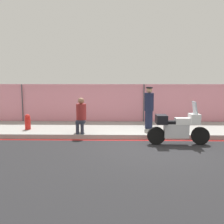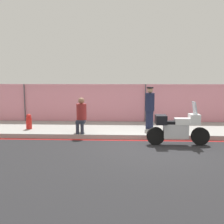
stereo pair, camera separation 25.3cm
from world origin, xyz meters
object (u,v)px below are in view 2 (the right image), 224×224
(person_seated_on_curb, at_px, (81,113))
(fire_hydrant, at_px, (29,122))
(motorcycle, at_px, (177,128))
(officer_standing, at_px, (150,107))

(person_seated_on_curb, xyz_separation_m, fire_hydrant, (-2.26, 0.51, -0.43))
(motorcycle, xyz_separation_m, officer_standing, (-0.75, 2.00, 0.45))
(motorcycle, xyz_separation_m, fire_hydrant, (-5.72, 1.66, -0.12))
(person_seated_on_curb, bearing_deg, motorcycle, -18.43)
(officer_standing, height_order, person_seated_on_curb, officer_standing)
(fire_hydrant, bearing_deg, motorcycle, -16.21)
(officer_standing, relative_size, fire_hydrant, 2.77)
(officer_standing, height_order, fire_hydrant, officer_standing)
(person_seated_on_curb, bearing_deg, fire_hydrant, 167.27)
(person_seated_on_curb, distance_m, fire_hydrant, 2.36)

